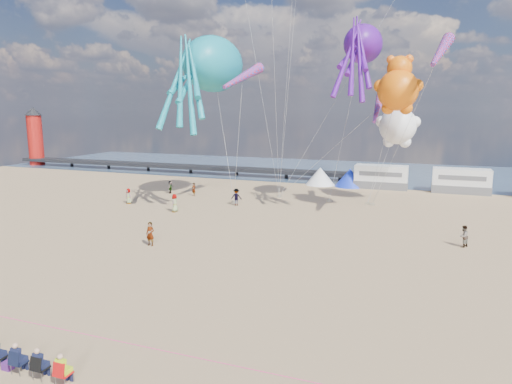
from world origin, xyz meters
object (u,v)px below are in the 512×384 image
(beachgoer_5, at_px, (194,189))
(tent_white, at_px, (320,176))
(cooler_purple, at_px, (8,366))
(sandbag_b, at_px, (329,201))
(beachgoer_4, at_px, (170,187))
(windsock_right, at_px, (378,108))
(sandbag_e, at_px, (279,197))
(kite_octopus_purple, at_px, (363,44))
(beachgoer_2, at_px, (236,197))
(tent_blue, at_px, (350,178))
(sandbag_c, at_px, (368,204))
(lighthouse, at_px, (35,140))
(windsock_mid, at_px, (441,51))
(spectator_row, at_px, (19,357))
(motorhome_1, at_px, (461,181))
(kite_teddy_orange, at_px, (398,90))
(windsock_left, at_px, (243,77))
(standing_person, at_px, (150,234))
(sandbag_d, at_px, (372,204))
(beachgoer_0, at_px, (175,203))
(kite_octopus_teal, at_px, (213,64))
(beachgoer_6, at_px, (129,196))
(sandbag_a, at_px, (234,202))
(motorhome_0, at_px, (381,177))
(beachgoer_1, at_px, (464,236))
(kite_panda, at_px, (398,126))

(beachgoer_5, bearing_deg, tent_white, 65.05)
(cooler_purple, relative_size, sandbag_b, 0.80)
(beachgoer_4, distance_m, windsock_right, 26.01)
(sandbag_e, height_order, kite_octopus_purple, kite_octopus_purple)
(beachgoer_2, bearing_deg, beachgoer_4, -30.85)
(beachgoer_4, height_order, sandbag_e, beachgoer_4)
(tent_blue, relative_size, sandbag_c, 8.00)
(tent_blue, bearing_deg, beachgoer_5, -140.68)
(lighthouse, relative_size, windsock_right, 1.64)
(sandbag_b, height_order, windsock_mid, windsock_mid)
(tent_white, xyz_separation_m, spectator_row, (-1.10, -48.35, -0.55))
(motorhome_1, distance_m, windsock_mid, 24.23)
(motorhome_1, relative_size, beachgoer_4, 4.32)
(sandbag_e, height_order, kite_teddy_orange, kite_teddy_orange)
(spectator_row, bearing_deg, sandbag_b, 82.97)
(windsock_left, relative_size, windsock_right, 1.21)
(tent_white, bearing_deg, beachgoer_4, -141.13)
(standing_person, height_order, beachgoer_2, standing_person)
(tent_white, distance_m, sandbag_d, 14.03)
(beachgoer_0, height_order, kite_octopus_teal, kite_octopus_teal)
(beachgoer_0, bearing_deg, beachgoer_6, -106.91)
(tent_white, relative_size, sandbag_d, 8.00)
(beachgoer_4, xyz_separation_m, sandbag_a, (9.63, -2.82, -0.65))
(windsock_right, bearing_deg, cooler_purple, -105.64)
(standing_person, distance_m, sandbag_b, 23.10)
(beachgoer_6, xyz_separation_m, sandbag_d, (25.01, 8.32, -0.72))
(lighthouse, bearing_deg, windsock_mid, -19.45)
(beachgoer_0, bearing_deg, motorhome_0, 138.48)
(beachgoer_2, relative_size, kite_teddy_orange, 0.29)
(standing_person, distance_m, windsock_left, 20.08)
(motorhome_0, relative_size, beachgoer_1, 3.98)
(beachgoer_6, distance_m, kite_teddy_orange, 29.63)
(motorhome_1, relative_size, kite_octopus_teal, 0.53)
(beachgoer_2, bearing_deg, beachgoer_1, 149.15)
(standing_person, height_order, kite_octopus_teal, kite_octopus_teal)
(spectator_row, xyz_separation_m, beachgoer_1, (17.38, 24.12, 0.18))
(motorhome_1, height_order, cooler_purple, motorhome_1)
(cooler_purple, relative_size, kite_teddy_orange, 0.06)
(motorhome_1, height_order, sandbag_d, motorhome_1)
(beachgoer_4, bearing_deg, kite_octopus_teal, -116.61)
(spectator_row, relative_size, beachgoer_0, 3.32)
(beachgoer_6, bearing_deg, sandbag_e, 53.55)
(kite_teddy_orange, bearing_deg, cooler_purple, -95.70)
(motorhome_1, distance_m, beachgoer_5, 32.55)
(beachgoer_2, relative_size, sandbag_c, 3.65)
(beachgoer_0, bearing_deg, sandbag_d, 117.60)
(kite_octopus_teal, height_order, kite_octopus_purple, kite_octopus_purple)
(tent_blue, xyz_separation_m, sandbag_a, (-10.10, -15.50, -1.09))
(beachgoer_4, xyz_separation_m, kite_panda, (26.03, 2.90, 7.65))
(kite_teddy_orange, bearing_deg, motorhome_0, 114.00)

